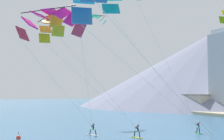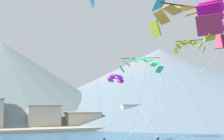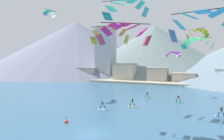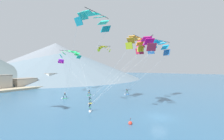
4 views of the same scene
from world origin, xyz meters
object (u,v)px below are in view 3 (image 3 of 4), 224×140
(kitesurfer_mid_center, at_px, (179,100))
(parafoil_kite_near_lead, at_px, (125,7))
(parafoil_kite_distant_high_outer, at_px, (197,32))
(kitesurfer_near_trail, at_px, (101,107))
(parafoil_kite_near_trail, at_px, (124,32))
(kitesurfer_far_left, at_px, (131,104))
(parafoil_kite_far_right, at_px, (203,22))
(parafoil_kite_distant_mid_solo, at_px, (173,53))
(kitesurfer_far_right, at_px, (220,114))
(parafoil_kite_distant_low_drift, at_px, (49,13))
(parafoil_kite_mid_center, at_px, (197,42))
(race_marker_buoy, at_px, (66,122))
(kitesurfer_near_lead, at_px, (146,96))
(parafoil_kite_far_left, at_px, (110,33))

(kitesurfer_mid_center, relative_size, parafoil_kite_near_lead, 0.10)
(kitesurfer_mid_center, distance_m, parafoil_kite_distant_high_outer, 14.34)
(kitesurfer_near_trail, xyz_separation_m, parafoil_kite_near_trail, (7.19, -7.77, 12.45))
(parafoil_kite_near_trail, height_order, parafoil_kite_distant_high_outer, parafoil_kite_distant_high_outer)
(kitesurfer_far_left, relative_size, parafoil_kite_near_lead, 0.10)
(parafoil_kite_far_right, height_order, parafoil_kite_distant_mid_solo, parafoil_kite_far_right)
(kitesurfer_near_trail, height_order, kitesurfer_far_right, kitesurfer_far_right)
(parafoil_kite_distant_high_outer, bearing_deg, parafoil_kite_distant_low_drift, 179.34)
(parafoil_kite_mid_center, bearing_deg, kitesurfer_far_left, -119.57)
(race_marker_buoy, bearing_deg, parafoil_kite_far_right, 4.26)
(kitesurfer_far_right, xyz_separation_m, race_marker_buoy, (-20.88, -12.06, -0.41))
(parafoil_kite_near_lead, bearing_deg, kitesurfer_far_left, 70.20)
(race_marker_buoy, bearing_deg, parafoil_kite_distant_mid_solo, 69.98)
(parafoil_kite_mid_center, bearing_deg, kitesurfer_far_right, -78.31)
(kitesurfer_near_lead, bearing_deg, parafoil_kite_far_left, -90.54)
(parafoil_kite_far_right, bearing_deg, race_marker_buoy, -175.74)
(race_marker_buoy, bearing_deg, parafoil_kite_near_trail, 8.86)
(kitesurfer_far_left, xyz_separation_m, parafoil_kite_near_lead, (-0.68, -1.88, 18.04))
(parafoil_kite_far_left, height_order, race_marker_buoy, parafoil_kite_far_left)
(race_marker_buoy, bearing_deg, parafoil_kite_mid_center, 62.90)
(parafoil_kite_near_lead, xyz_separation_m, parafoil_kite_distant_mid_solo, (6.06, 19.05, -8.09))
(kitesurfer_near_trail, relative_size, parafoil_kite_mid_center, 0.12)
(kitesurfer_near_trail, height_order, parafoil_kite_near_lead, parafoil_kite_near_lead)
(kitesurfer_near_trail, xyz_separation_m, parafoil_kite_distant_high_outer, (15.75, 8.65, 13.67))
(kitesurfer_near_lead, relative_size, parafoil_kite_distant_high_outer, 0.43)
(kitesurfer_near_lead, height_order, parafoil_kite_far_right, parafoil_kite_far_right)
(parafoil_kite_near_lead, bearing_deg, parafoil_kite_far_right, -37.43)
(parafoil_kite_distant_high_outer, bearing_deg, kitesurfer_mid_center, 138.05)
(kitesurfer_near_lead, xyz_separation_m, parafoil_kite_near_lead, (-1.20, -11.54, 18.07))
(kitesurfer_far_left, distance_m, kitesurfer_far_right, 15.23)
(kitesurfer_far_left, relative_size, kitesurfer_far_right, 0.97)
(parafoil_kite_near_lead, bearing_deg, parafoil_kite_distant_mid_solo, 72.36)
(kitesurfer_mid_center, xyz_separation_m, parafoil_kite_far_left, (-7.75, -18.60, 12.42))
(parafoil_kite_distant_high_outer, bearing_deg, parafoil_kite_far_left, -125.14)
(kitesurfer_near_lead, bearing_deg, kitesurfer_near_trail, -109.64)
(kitesurfer_far_left, xyz_separation_m, parafoil_kite_mid_center, (10.95, 19.30, 12.73))
(kitesurfer_near_lead, height_order, parafoil_kite_near_lead, parafoil_kite_near_lead)
(parafoil_kite_distant_high_outer, bearing_deg, kitesurfer_far_right, -56.06)
(parafoil_kite_near_trail, xyz_separation_m, parafoil_kite_distant_low_drift, (-25.77, 16.82, 7.62))
(parafoil_kite_distant_low_drift, bearing_deg, parafoil_kite_distant_mid_solo, 23.37)
(parafoil_kite_distant_high_outer, height_order, parafoil_kite_distant_mid_solo, parafoil_kite_distant_high_outer)
(parafoil_kite_near_trail, height_order, parafoil_kite_distant_low_drift, parafoil_kite_distant_low_drift)
(parafoil_kite_near_trail, distance_m, parafoil_kite_mid_center, 32.25)
(parafoil_kite_mid_center, relative_size, parafoil_kite_far_left, 1.11)
(kitesurfer_far_left, height_order, parafoil_kite_near_lead, parafoil_kite_near_lead)
(parafoil_kite_near_lead, xyz_separation_m, parafoil_kite_mid_center, (11.62, 21.18, -5.31))
(kitesurfer_near_trail, height_order, parafoil_kite_mid_center, parafoil_kite_mid_center)
(parafoil_kite_distant_mid_solo, bearing_deg, parafoil_kite_mid_center, 20.94)
(kitesurfer_far_right, distance_m, parafoil_kite_distant_mid_solo, 23.03)
(parafoil_kite_far_left, xyz_separation_m, parafoil_kite_far_right, (12.07, -0.75, 0.67))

